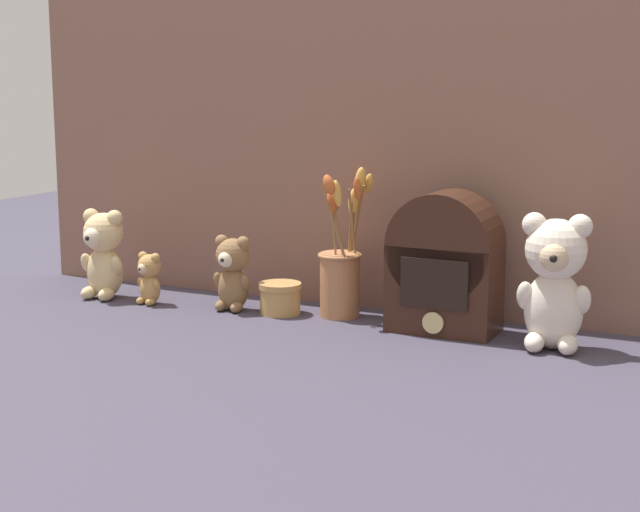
% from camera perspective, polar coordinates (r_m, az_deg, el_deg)
% --- Properties ---
extents(ground_plane, '(4.00, 4.00, 0.00)m').
position_cam_1_polar(ground_plane, '(1.97, -0.25, -3.85)').
color(ground_plane, '#3D3847').
extents(backdrop_wall, '(1.55, 0.02, 0.76)m').
position_cam_1_polar(backdrop_wall, '(2.06, 1.77, 7.53)').
color(backdrop_wall, '#845B4C').
rests_on(backdrop_wall, ground).
extents(teddy_bear_large, '(0.14, 0.12, 0.25)m').
position_cam_1_polar(teddy_bear_large, '(1.79, 13.50, -1.32)').
color(teddy_bear_large, beige).
rests_on(teddy_bear_large, ground).
extents(teddy_bear_medium, '(0.11, 0.10, 0.20)m').
position_cam_1_polar(teddy_bear_medium, '(2.21, -12.56, 0.22)').
color(teddy_bear_medium, '#DBBC84').
rests_on(teddy_bear_medium, ground).
extents(teddy_bear_small, '(0.08, 0.08, 0.16)m').
position_cam_1_polar(teddy_bear_small, '(2.05, -5.13, -0.90)').
color(teddy_bear_small, olive).
rests_on(teddy_bear_small, ground).
extents(teddy_bear_tiny, '(0.06, 0.06, 0.11)m').
position_cam_1_polar(teddy_bear_tiny, '(2.14, -9.91, -1.22)').
color(teddy_bear_tiny, tan).
rests_on(teddy_bear_tiny, ground).
extents(flower_vase, '(0.10, 0.15, 0.31)m').
position_cam_1_polar(flower_vase, '(1.99, 1.23, -0.78)').
color(flower_vase, '#AD7047').
rests_on(flower_vase, ground).
extents(vintage_radio, '(0.21, 0.13, 0.27)m').
position_cam_1_polar(vintage_radio, '(1.88, 7.28, -0.50)').
color(vintage_radio, '#381E14').
rests_on(vintage_radio, ground).
extents(decorative_tin_tall, '(0.09, 0.09, 0.06)m').
position_cam_1_polar(decorative_tin_tall, '(2.03, -2.34, -2.46)').
color(decorative_tin_tall, tan).
rests_on(decorative_tin_tall, ground).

